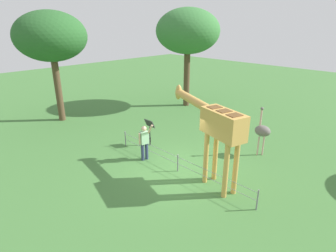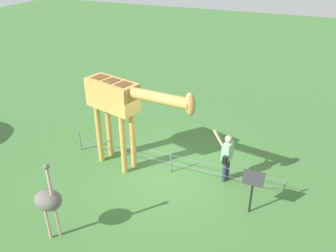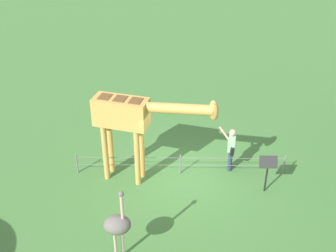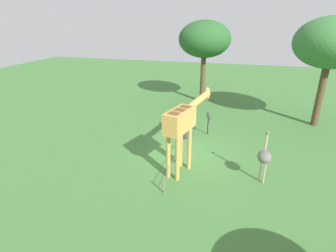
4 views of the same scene
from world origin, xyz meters
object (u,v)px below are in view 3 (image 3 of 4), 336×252
Objects in this scene: giraffe at (131,118)px; visitor at (231,147)px; ostrich at (118,225)px; info_sign at (268,167)px.

giraffe is 3.60m from visitor.
giraffe is 1.72× the size of ostrich.
giraffe is 2.22× the size of visitor.
ostrich is at bearing -146.93° from info_sign.
giraffe is at bearing 172.05° from info_sign.
visitor is at bearing 130.30° from info_sign.
visitor is 1.54m from info_sign.
ostrich reaches higher than info_sign.
visitor is 0.78× the size of ostrich.
info_sign is at bearing -49.70° from visitor.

